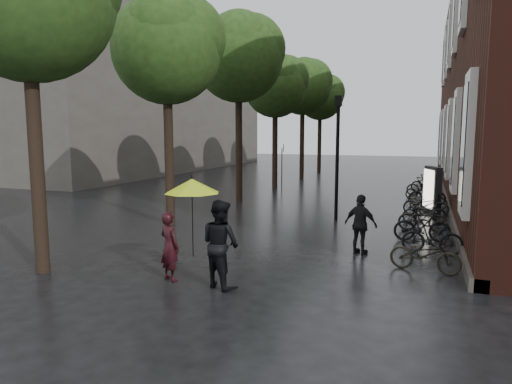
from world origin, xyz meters
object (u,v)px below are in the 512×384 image
at_px(person_burgundy, 170,246).
at_px(lamp_post, 338,146).
at_px(person_black, 221,244).
at_px(ad_lightbox, 432,190).
at_px(pedestrian_walking, 361,224).
at_px(parked_bicycles, 425,204).

bearing_deg(person_burgundy, lamp_post, -80.86).
distance_m(person_black, ad_lightbox, 11.97).
bearing_deg(person_black, lamp_post, -71.45).
relative_size(pedestrian_walking, ad_lightbox, 0.85).
bearing_deg(pedestrian_walking, person_burgundy, 67.13).
relative_size(ad_lightbox, lamp_post, 0.41).
relative_size(pedestrian_walking, parked_bicycles, 0.10).
height_order(person_black, pedestrian_walking, person_black).
relative_size(pedestrian_walking, lamp_post, 0.35).
height_order(pedestrian_walking, lamp_post, lamp_post).
distance_m(person_black, lamp_post, 8.63).
relative_size(person_burgundy, lamp_post, 0.34).
distance_m(pedestrian_walking, lamp_post, 5.23).
relative_size(person_black, pedestrian_walking, 1.16).
distance_m(parked_bicycles, lamp_post, 4.50).
relative_size(person_burgundy, parked_bicycles, 0.10).
height_order(parked_bicycles, lamp_post, lamp_post).
height_order(person_burgundy, parked_bicycles, person_burgundy).
xyz_separation_m(pedestrian_walking, parked_bicycles, (1.66, 6.74, -0.36)).
distance_m(pedestrian_walking, ad_lightbox, 7.62).
bearing_deg(pedestrian_walking, parked_bicycles, -82.09).
relative_size(person_burgundy, ad_lightbox, 0.81).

